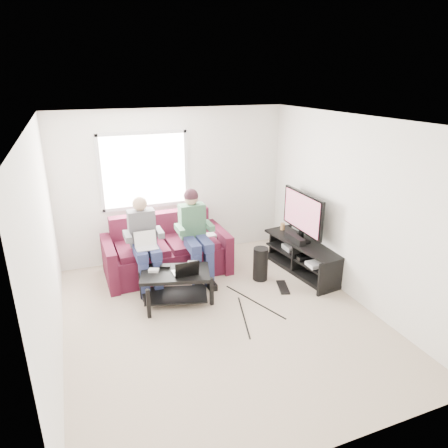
{
  "coord_description": "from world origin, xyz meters",
  "views": [
    {
      "loc": [
        -1.64,
        -4.33,
        3.06
      ],
      "look_at": [
        0.28,
        0.6,
        1.11
      ],
      "focal_mm": 32.0,
      "sensor_mm": 36.0,
      "label": 1
    }
  ],
  "objects_px": {
    "coffee_table": "(176,280)",
    "subwoofer": "(261,264)",
    "tv": "(303,214)",
    "tv_stand": "(303,258)",
    "sofa": "(166,252)",
    "end_table": "(213,251)"
  },
  "relations": [
    {
      "from": "coffee_table",
      "to": "subwoofer",
      "type": "distance_m",
      "value": 1.45
    },
    {
      "from": "tv",
      "to": "tv_stand",
      "type": "bearing_deg",
      "value": -88.53
    },
    {
      "from": "subwoofer",
      "to": "tv",
      "type": "bearing_deg",
      "value": 7.62
    },
    {
      "from": "sofa",
      "to": "subwoofer",
      "type": "bearing_deg",
      "value": -31.89
    },
    {
      "from": "sofa",
      "to": "end_table",
      "type": "distance_m",
      "value": 0.8
    },
    {
      "from": "tv_stand",
      "to": "tv",
      "type": "relative_size",
      "value": 1.49
    },
    {
      "from": "tv_stand",
      "to": "sofa",
      "type": "bearing_deg",
      "value": 158.76
    },
    {
      "from": "coffee_table",
      "to": "end_table",
      "type": "relative_size",
      "value": 1.86
    },
    {
      "from": "sofa",
      "to": "tv_stand",
      "type": "bearing_deg",
      "value": -21.24
    },
    {
      "from": "tv_stand",
      "to": "subwoofer",
      "type": "xyz_separation_m",
      "value": [
        -0.79,
        -0.0,
        0.03
      ]
    },
    {
      "from": "sofa",
      "to": "end_table",
      "type": "height_order",
      "value": "sofa"
    },
    {
      "from": "tv_stand",
      "to": "coffee_table",
      "type": "bearing_deg",
      "value": -175.28
    },
    {
      "from": "sofa",
      "to": "tv_stand",
      "type": "distance_m",
      "value": 2.27
    },
    {
      "from": "tv_stand",
      "to": "end_table",
      "type": "height_order",
      "value": "end_table"
    },
    {
      "from": "tv_stand",
      "to": "subwoofer",
      "type": "bearing_deg",
      "value": -179.65
    },
    {
      "from": "tv_stand",
      "to": "end_table",
      "type": "relative_size",
      "value": 2.83
    },
    {
      "from": "tv",
      "to": "coffee_table",
      "type": "bearing_deg",
      "value": -172.72
    },
    {
      "from": "coffee_table",
      "to": "tv_stand",
      "type": "xyz_separation_m",
      "value": [
        2.22,
        0.18,
        -0.12
      ]
    },
    {
      "from": "sofa",
      "to": "end_table",
      "type": "relative_size",
      "value": 3.44
    },
    {
      "from": "coffee_table",
      "to": "tv",
      "type": "bearing_deg",
      "value": 7.28
    },
    {
      "from": "tv_stand",
      "to": "subwoofer",
      "type": "distance_m",
      "value": 0.79
    },
    {
      "from": "coffee_table",
      "to": "tv",
      "type": "distance_m",
      "value": 2.32
    }
  ]
}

